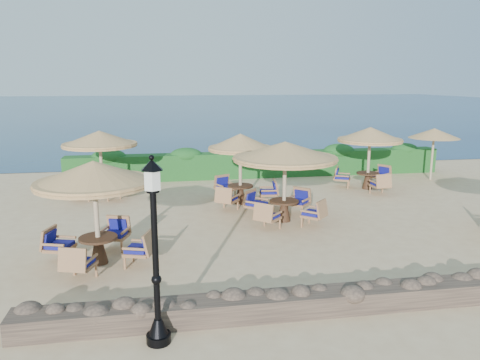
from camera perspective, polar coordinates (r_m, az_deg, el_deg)
ground at (r=15.88m, az=7.77°, el=-4.78°), size 120.00×120.00×0.00m
sea at (r=84.73m, az=-6.60°, el=8.92°), size 160.00×160.00×0.00m
hedge at (r=22.53m, az=2.37°, el=1.91°), size 18.00×0.90×1.20m
stone_wall at (r=10.45m, az=18.23°, el=-13.22°), size 15.00×0.65×0.44m
lamp_post at (r=8.26m, az=-10.25°, el=-9.62°), size 0.44×0.44×3.31m
extra_parasol at (r=23.41m, az=22.59°, el=5.26°), size 2.30×2.30×2.41m
cafe_set_0 at (r=12.09m, az=-17.26°, el=-1.49°), size 2.92×2.92×2.65m
cafe_set_1 at (r=15.17m, az=5.50°, el=2.08°), size 3.42×3.42×2.65m
cafe_set_3 at (r=19.17m, az=-16.66°, el=3.40°), size 2.91×2.91×2.65m
cafe_set_4 at (r=17.35m, az=0.05°, el=2.90°), size 2.63×2.76×2.65m
cafe_set_5 at (r=20.49m, az=15.51°, el=4.12°), size 2.77×2.78×2.65m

